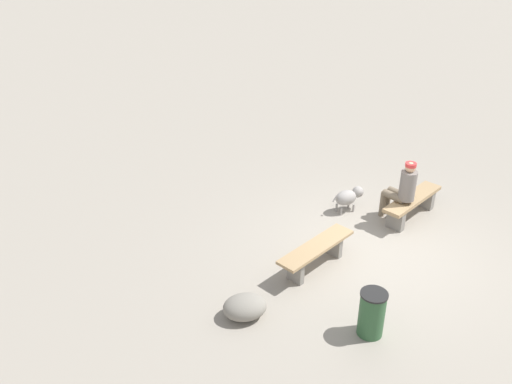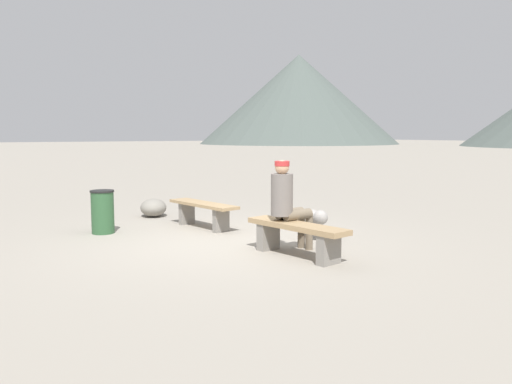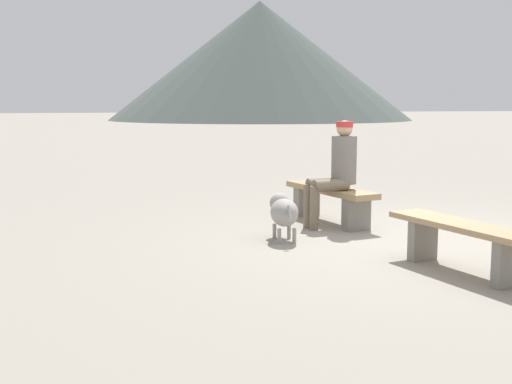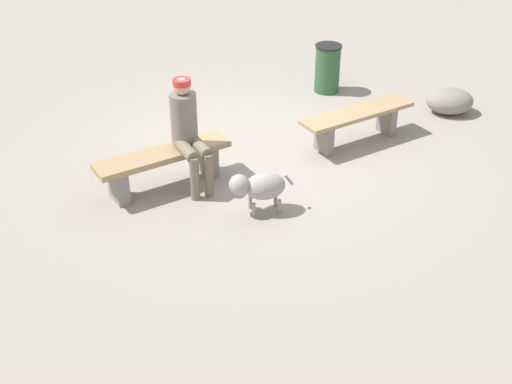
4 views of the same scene
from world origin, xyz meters
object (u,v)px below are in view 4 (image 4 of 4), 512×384
bench_left (357,120)px  trash_bin (327,68)px  dog (259,186)px  boulder (450,101)px  bench_right (164,163)px  seated_person (188,128)px

bench_left → trash_bin: trash_bin is taller
dog → boulder: size_ratio=1.09×
bench_right → dog: (-0.85, 0.94, 0.01)m
bench_left → seated_person: size_ratio=1.27×
bench_right → trash_bin: (-3.14, -1.85, 0.05)m
bench_right → boulder: bearing=176.1°
bench_right → dog: dog is taller
bench_right → trash_bin: bearing=-159.3°
bench_left → trash_bin: size_ratio=2.28×
dog → trash_bin: 3.61m
seated_person → trash_bin: seated_person is taller
dog → trash_bin: size_ratio=1.00×
boulder → bench_left: bearing=10.3°
seated_person → trash_bin: size_ratio=1.79×
bench_left → seated_person: bearing=-5.1°
bench_left → bench_right: bench_right is taller
seated_person → dog: size_ratio=1.80×
dog → boulder: 3.85m
seated_person → dog: bearing=115.7°
trash_bin → dog: bearing=50.7°
bench_left → seated_person: 2.44m
bench_right → seated_person: 0.53m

